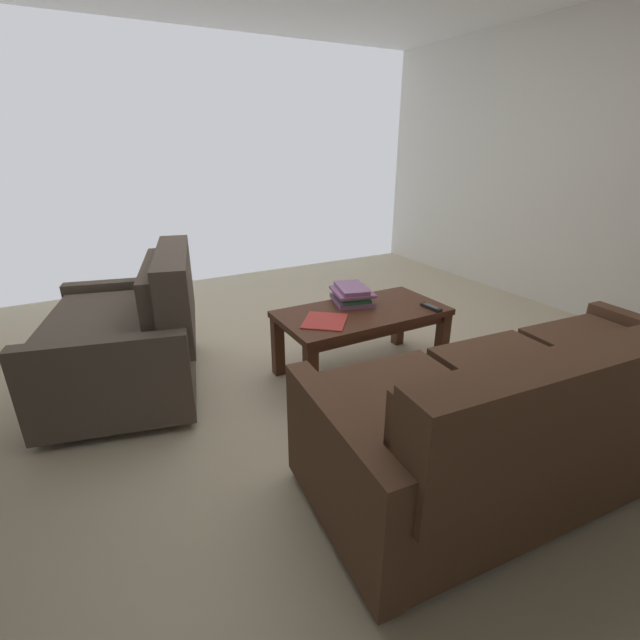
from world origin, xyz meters
TOP-DOWN VIEW (x-y plane):
  - ground_plane at (0.00, 0.00)m, footprint 5.16×5.18m
  - wall_left at (-2.58, 0.00)m, footprint 0.12×5.18m
  - sofa_main at (-0.29, 1.35)m, footprint 2.06×0.99m
  - loveseat_near at (1.17, -0.39)m, footprint 1.08×1.31m
  - coffee_table at (-0.19, 0.11)m, footprint 1.10×0.56m
  - book_stack at (-0.21, -0.05)m, footprint 0.32×0.36m
  - tv_remote at (-0.61, 0.31)m, footprint 0.05×0.16m
  - loose_magazine at (0.12, 0.17)m, footprint 0.37×0.37m

SIDE VIEW (x-z plane):
  - ground_plane at x=0.00m, z-range -0.01..0.00m
  - sofa_main at x=-0.29m, z-range -0.05..0.77m
  - loveseat_near at x=1.17m, z-range -0.08..0.80m
  - coffee_table at x=-0.19m, z-range 0.16..0.61m
  - loose_magazine at x=0.12m, z-range 0.45..0.46m
  - tv_remote at x=-0.61m, z-range 0.45..0.47m
  - book_stack at x=-0.21m, z-range 0.45..0.57m
  - wall_left at x=-2.58m, z-range 0.00..2.50m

